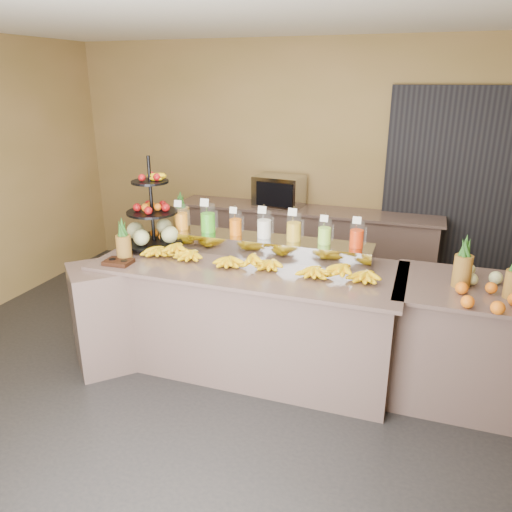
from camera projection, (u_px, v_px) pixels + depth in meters
The scene contains 20 objects.
ground at pixel (236, 382), 4.12m from camera, with size 6.00×6.00×0.00m, color black.
room_envelope at pixel (289, 141), 4.13m from camera, with size 6.04×5.02×2.82m.
buffet_counter at pixel (234, 315), 4.23m from camera, with size 2.75×1.25×0.93m.
right_counter at pixel (463, 342), 3.79m from camera, with size 1.08×0.88×0.93m.
back_ledge at pixel (304, 246), 5.96m from camera, with size 3.10×0.55×0.93m.
pitcher_tray at pixel (264, 246), 4.28m from camera, with size 1.85×0.30×0.15m, color gray.
juice_pitcher_orange_a at pixel (182, 219), 4.46m from camera, with size 0.12×0.12×0.29m.
juice_pitcher_green at pixel (208, 220), 4.38m from camera, with size 0.13×0.14×0.32m.
juice_pitcher_orange_b at pixel (236, 225), 4.31m from camera, with size 0.11×0.11×0.27m.
juice_pitcher_milk at pixel (264, 226), 4.22m from camera, with size 0.12×0.13×0.30m.
juice_pitcher_lemon at pixel (294, 229), 4.14m from camera, with size 0.12×0.13×0.30m.
juice_pitcher_lime at pixel (325, 233), 4.07m from camera, with size 0.11×0.11×0.27m.
juice_pitcher_orange_c at pixel (357, 236), 3.98m from camera, with size 0.11×0.12×0.28m.
banana_heap at pixel (254, 259), 4.00m from camera, with size 2.02×0.18×0.17m.
fruit_stand at pixel (156, 224), 4.44m from camera, with size 0.72×0.72×0.81m.
condiment_caddy at pixel (118, 262), 4.07m from camera, with size 0.22×0.16×0.03m, color black.
pineapple_left_a at pixel (124, 244), 4.13m from camera, with size 0.13×0.13×0.37m.
pineapple_left_b at pixel (182, 220), 4.72m from camera, with size 0.16×0.16×0.45m.
right_fruit_pile at pixel (484, 287), 3.44m from camera, with size 0.45×0.43×0.24m.
oven_warmer at pixel (279, 191), 5.84m from camera, with size 0.55×0.38×0.37m, color gray.
Camera 1 is at (1.31, -3.28, 2.36)m, focal length 35.00 mm.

